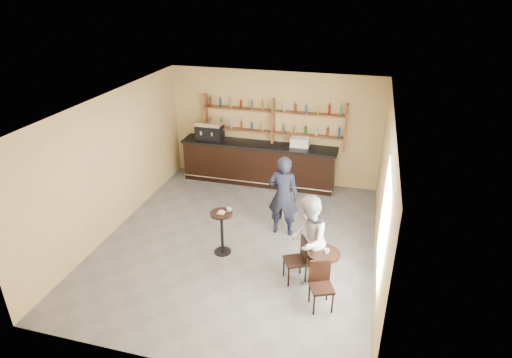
% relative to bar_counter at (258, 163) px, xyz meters
% --- Properties ---
extents(floor, '(7.00, 7.00, 0.00)m').
position_rel_bar_counter_xyz_m(floor, '(0.36, -3.15, -0.60)').
color(floor, slate).
rests_on(floor, ground).
extents(ceiling, '(7.00, 7.00, 0.00)m').
position_rel_bar_counter_xyz_m(ceiling, '(0.36, -3.15, 2.60)').
color(ceiling, white).
rests_on(ceiling, wall_back).
extents(wall_back, '(7.00, 0.00, 7.00)m').
position_rel_bar_counter_xyz_m(wall_back, '(0.36, 0.35, 1.00)').
color(wall_back, tan).
rests_on(wall_back, floor).
extents(wall_front, '(7.00, 0.00, 7.00)m').
position_rel_bar_counter_xyz_m(wall_front, '(0.36, -6.65, 1.00)').
color(wall_front, tan).
rests_on(wall_front, floor).
extents(wall_left, '(0.00, 7.00, 7.00)m').
position_rel_bar_counter_xyz_m(wall_left, '(-2.64, -3.15, 1.00)').
color(wall_left, tan).
rests_on(wall_left, floor).
extents(wall_right, '(0.00, 7.00, 7.00)m').
position_rel_bar_counter_xyz_m(wall_right, '(3.36, -3.15, 1.00)').
color(wall_right, tan).
rests_on(wall_right, floor).
extents(window_pane, '(0.00, 2.00, 2.00)m').
position_rel_bar_counter_xyz_m(window_pane, '(3.35, -4.35, 1.10)').
color(window_pane, white).
rests_on(window_pane, wall_right).
extents(window_frame, '(0.04, 1.70, 2.10)m').
position_rel_bar_counter_xyz_m(window_frame, '(3.35, -4.35, 1.10)').
color(window_frame, black).
rests_on(window_frame, wall_right).
extents(shelf_unit, '(4.00, 0.26, 1.40)m').
position_rel_bar_counter_xyz_m(shelf_unit, '(0.36, 0.22, 1.21)').
color(shelf_unit, brown).
rests_on(shelf_unit, wall_back).
extents(liquor_bottles, '(3.68, 0.10, 1.00)m').
position_rel_bar_counter_xyz_m(liquor_bottles, '(0.36, 0.22, 1.38)').
color(liquor_bottles, '#8C5919').
rests_on(liquor_bottles, shelf_unit).
extents(bar_counter, '(4.45, 0.87, 1.20)m').
position_rel_bar_counter_xyz_m(bar_counter, '(0.00, 0.00, 0.00)').
color(bar_counter, black).
rests_on(bar_counter, floor).
extents(espresso_machine, '(0.79, 0.54, 0.54)m').
position_rel_bar_counter_xyz_m(espresso_machine, '(-1.46, 0.00, 0.87)').
color(espresso_machine, black).
rests_on(espresso_machine, bar_counter).
extents(pastry_case, '(0.53, 0.43, 0.31)m').
position_rel_bar_counter_xyz_m(pastry_case, '(1.18, 0.00, 0.76)').
color(pastry_case, silver).
rests_on(pastry_case, bar_counter).
extents(pedestal_table, '(0.61, 0.61, 0.99)m').
position_rel_bar_counter_xyz_m(pedestal_table, '(0.14, -3.62, -0.10)').
color(pedestal_table, black).
rests_on(pedestal_table, floor).
extents(napkin, '(0.15, 0.15, 0.00)m').
position_rel_bar_counter_xyz_m(napkin, '(0.14, -3.62, 0.39)').
color(napkin, white).
rests_on(napkin, pedestal_table).
extents(donut, '(0.18, 0.18, 0.05)m').
position_rel_bar_counter_xyz_m(donut, '(0.15, -3.63, 0.42)').
color(donut, '#BF7E46').
rests_on(donut, napkin).
extents(cup_pedestal, '(0.13, 0.13, 0.09)m').
position_rel_bar_counter_xyz_m(cup_pedestal, '(0.28, -3.52, 0.44)').
color(cup_pedestal, white).
rests_on(cup_pedestal, pedestal_table).
extents(man_main, '(0.71, 0.48, 1.94)m').
position_rel_bar_counter_xyz_m(man_main, '(1.23, -2.49, 0.37)').
color(man_main, black).
rests_on(man_main, floor).
extents(cafe_table, '(0.80, 0.80, 0.79)m').
position_rel_bar_counter_xyz_m(cafe_table, '(2.38, -4.19, -0.21)').
color(cafe_table, black).
rests_on(cafe_table, floor).
extents(cup_cafe, '(0.13, 0.13, 0.09)m').
position_rel_bar_counter_xyz_m(cup_cafe, '(2.43, -4.19, 0.23)').
color(cup_cafe, white).
rests_on(cup_cafe, cafe_table).
extents(chair_west, '(0.54, 0.54, 0.93)m').
position_rel_bar_counter_xyz_m(chair_west, '(1.83, -4.14, -0.14)').
color(chair_west, black).
rests_on(chair_west, floor).
extents(chair_south, '(0.52, 0.52, 0.92)m').
position_rel_bar_counter_xyz_m(chair_south, '(2.43, -4.79, -0.14)').
color(chair_south, black).
rests_on(chair_south, floor).
extents(patron_second, '(0.71, 0.90, 1.82)m').
position_rel_bar_counter_xyz_m(patron_second, '(2.04, -4.03, 0.31)').
color(patron_second, '#A3A2A8').
rests_on(patron_second, floor).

